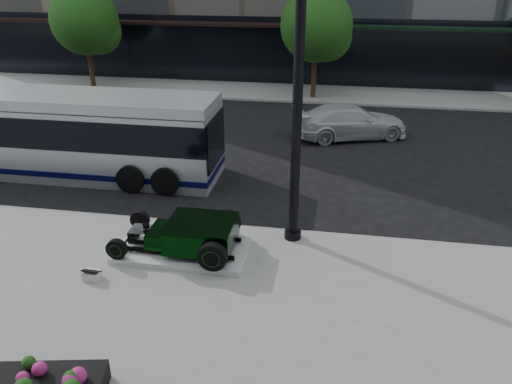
% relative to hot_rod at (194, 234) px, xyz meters
% --- Properties ---
extents(ground, '(120.00, 120.00, 0.00)m').
position_rel_hot_rod_xyz_m(ground, '(1.03, 3.70, -0.70)').
color(ground, black).
rests_on(ground, ground).
extents(sidewalk_far, '(70.00, 4.00, 0.12)m').
position_rel_hot_rod_xyz_m(sidewalk_far, '(1.03, 17.70, -0.64)').
color(sidewalk_far, gray).
rests_on(sidewalk_far, ground).
extents(street_trees, '(29.80, 3.80, 5.70)m').
position_rel_hot_rod_xyz_m(street_trees, '(2.17, 16.77, 3.07)').
color(street_trees, black).
rests_on(street_trees, sidewalk_far).
extents(display_plinth, '(3.40, 1.80, 0.15)m').
position_rel_hot_rod_xyz_m(display_plinth, '(-0.33, 0.00, -0.50)').
color(display_plinth, silver).
rests_on(display_plinth, sidewalk_near).
extents(hot_rod, '(3.22, 2.00, 0.81)m').
position_rel_hot_rod_xyz_m(hot_rod, '(0.00, 0.00, 0.00)').
color(hot_rod, black).
rests_on(hot_rod, display_plinth).
extents(info_plaque, '(0.42, 0.32, 0.31)m').
position_rel_hot_rod_xyz_m(info_plaque, '(-2.12, -1.54, -0.45)').
color(info_plaque, silver).
rests_on(info_plaque, sidewalk_near).
extents(lamppost, '(0.46, 0.46, 8.37)m').
position_rel_hot_rod_xyz_m(lamppost, '(2.47, 1.24, 3.29)').
color(lamppost, black).
rests_on(lamppost, sidewalk_near).
extents(transit_bus, '(12.12, 2.88, 2.92)m').
position_rel_hot_rod_xyz_m(transit_bus, '(-6.58, 4.83, 0.79)').
color(transit_bus, silver).
rests_on(transit_bus, ground).
extents(white_sedan, '(5.28, 3.51, 1.42)m').
position_rel_hot_rod_xyz_m(white_sedan, '(4.04, 10.47, 0.01)').
color(white_sedan, silver).
rests_on(white_sedan, ground).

